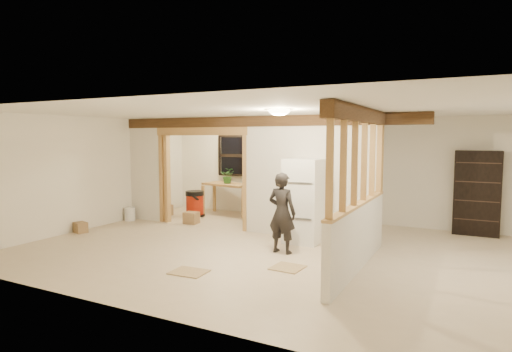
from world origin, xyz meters
The scene contains 28 objects.
floor centered at (0.00, 0.00, -0.01)m, with size 9.00×6.50×0.01m, color #C8B395.
ceiling centered at (0.00, 0.00, 2.50)m, with size 9.00×6.50×0.01m, color white.
wall_back centered at (0.00, 3.25, 1.25)m, with size 9.00×0.01×2.50m, color white.
wall_front centered at (0.00, -3.25, 1.25)m, with size 9.00×0.01×2.50m, color white.
wall_left centered at (-4.50, 0.00, 1.25)m, with size 0.01×6.50×2.50m, color white.
partition_left_stub centered at (-4.05, 1.20, 1.25)m, with size 0.90×0.12×2.50m, color silver.
partition_center centered at (0.20, 1.20, 1.25)m, with size 2.80×0.12×2.50m, color silver.
doorway_frame centered at (-2.40, 1.20, 1.10)m, with size 2.46×0.14×2.20m, color #B4884B.
header_beam_back centered at (-1.00, 1.20, 2.38)m, with size 7.00×0.18×0.22m, color #4B3119.
header_beam_right centered at (1.60, -0.40, 2.38)m, with size 0.18×3.30×0.22m, color #4B3119.
pony_wall centered at (1.60, -0.40, 0.50)m, with size 0.12×3.20×1.00m, color silver.
stud_partition centered at (1.60, -0.40, 1.66)m, with size 0.14×3.20×1.32m, color #B4884B.
window_back centered at (-2.60, 3.17, 1.55)m, with size 1.12×0.10×1.10m, color black.
ceiling_dome_main centered at (0.30, -0.50, 2.48)m, with size 0.36×0.36×0.16m, color #FFEABF.
ceiling_dome_util centered at (-2.50, 2.30, 2.48)m, with size 0.32×0.32×0.14m, color #FFEABF.
hanging_bulb centered at (-2.00, 1.60, 2.18)m, with size 0.07×0.07×0.07m, color #FFD88C.
refrigerator centered at (0.24, 0.81, 0.82)m, with size 0.67×0.65×1.63m, color white.
woman centered at (0.18, -0.09, 0.72)m, with size 0.52×0.34×1.43m, color black.
work_table centered at (-2.60, 2.71, 0.42)m, with size 1.33×0.67×0.84m, color #B4884B.
potted_plant centered at (-2.58, 2.67, 1.04)m, with size 0.37×0.32×0.41m, color #205324.
shop_vac centered at (-3.24, 2.09, 0.34)m, with size 0.52×0.52×0.68m, color #991B09.
bookshelf centered at (3.23, 3.03, 0.89)m, with size 0.89×0.30×1.77m, color black.
bucket centered at (-4.34, 0.91, 0.16)m, with size 0.26×0.26×0.33m, color silver.
box_util_a centered at (-2.78, 1.30, 0.14)m, with size 0.32×0.28×0.28m, color olive.
box_util_b centered at (-4.03, 1.87, 0.14)m, with size 0.30×0.30×0.28m, color olive.
box_front centered at (-4.33, -0.59, 0.11)m, with size 0.28×0.22×0.22m, color olive.
floor_panel_near centered at (0.62, -0.87, 0.01)m, with size 0.47×0.47×0.02m, color tan.
floor_panel_far centered at (-0.62, -1.76, 0.01)m, with size 0.53×0.43×0.02m, color tan.
Camera 1 is at (3.17, -6.91, 2.04)m, focal length 30.00 mm.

